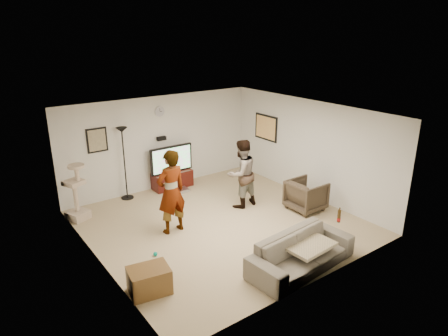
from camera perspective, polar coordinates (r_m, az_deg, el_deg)
floor at (r=9.07m, az=-0.49°, el=-7.90°), size 5.50×5.50×0.02m
ceiling at (r=8.22m, az=-0.54°, el=7.91°), size 5.50×5.50×0.02m
wall_back at (r=10.81m, az=-9.06°, el=3.61°), size 5.50×0.04×2.50m
wall_front at (r=6.70m, az=13.45°, el=-6.82°), size 5.50×0.04×2.50m
wall_left at (r=7.42m, az=-18.09°, el=-4.61°), size 0.04×5.50×2.50m
wall_right at (r=10.33m, az=11.99°, el=2.67°), size 0.04×5.50×2.50m
wall_clock at (r=10.59m, az=-9.23°, el=8.00°), size 0.26×0.04×0.26m
wall_speaker at (r=10.73m, az=-8.95°, el=4.21°), size 0.25×0.10×0.10m
picture_back at (r=10.08m, az=-17.72°, el=3.82°), size 0.42×0.03×0.52m
picture_right at (r=11.34m, az=6.02°, el=5.78°), size 0.03×0.78×0.62m
tv_stand at (r=11.00m, az=-7.41°, el=-1.65°), size 1.09×0.45×0.45m
console_box at (r=10.76m, az=-6.17°, el=-3.18°), size 0.40×0.30×0.07m
tv at (r=10.80m, az=-7.55°, el=1.27°), size 1.22×0.08×0.72m
tv_screen at (r=10.76m, az=-7.43°, el=1.21°), size 1.12×0.01×0.64m
floor_lamp at (r=10.29m, az=-14.05°, el=0.58°), size 0.32×0.32×1.86m
cat_tree at (r=9.56m, az=-20.54°, el=-3.30°), size 0.55×0.55×1.32m
person_left at (r=8.40m, az=-7.57°, el=-3.41°), size 0.70×0.49×1.83m
person_right at (r=9.58m, az=2.50°, el=-0.82°), size 0.85×0.68×1.68m
sofa at (r=7.50m, az=11.04°, el=-11.75°), size 2.21×1.01×0.63m
throw_blanket at (r=7.54m, az=11.89°, el=-10.66°), size 0.95×0.76×0.06m
beer_bottle at (r=7.98m, az=16.15°, el=-6.63°), size 0.06×0.06×0.25m
armchair at (r=9.75m, az=11.67°, el=-3.84°), size 0.82×0.79×0.74m
side_table at (r=6.93m, az=-10.65°, el=-15.52°), size 0.74×0.60×0.44m
toy_ball at (r=7.95m, az=-9.80°, el=-12.03°), size 0.08×0.08×0.08m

